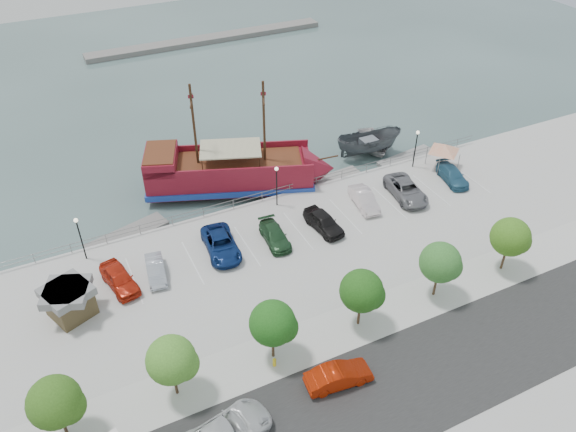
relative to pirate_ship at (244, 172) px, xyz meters
name	(u,v)px	position (x,y,z in m)	size (l,w,h in m)	color
ground	(308,252)	(1.21, -11.86, -2.05)	(160.00, 160.00, 0.00)	#394F4D
street	(417,378)	(1.21, -27.86, -1.04)	(100.00, 8.00, 0.04)	black
sidewalk	(369,319)	(1.21, -21.86, -1.04)	(100.00, 4.00, 0.05)	beige
seawall_railing	(271,193)	(1.21, -4.06, -0.53)	(50.00, 0.06, 1.00)	slate
far_shore	(208,39)	(11.21, 43.14, -1.65)	(40.00, 3.00, 0.80)	slate
pirate_ship	(244,172)	(0.00, 0.00, 0.00)	(19.72, 11.57, 12.26)	maroon
patrol_boat	(368,145)	(14.97, -0.06, -0.61)	(2.80, 7.44, 2.88)	#4B5157
speedboat	(373,145)	(16.35, 0.92, -1.38)	(4.62, 6.47, 1.34)	silver
dock_west	(127,235)	(-12.80, -2.66, -1.83)	(7.66, 2.19, 0.44)	slate
dock_mid	(332,179)	(8.92, -2.66, -1.87)	(6.55, 1.87, 0.37)	gray
dock_east	(407,158)	(18.55, -2.66, -1.85)	(7.23, 2.07, 0.41)	gray
shed	(69,301)	(-18.84, -11.48, 0.35)	(4.19, 4.19, 2.64)	#4F4026
canopy_tent	(445,144)	(19.83, -6.80, 1.75)	(4.29, 4.29, 3.22)	slate
street_van	(226,432)	(-12.05, -26.47, -0.23)	(2.74, 5.93, 1.65)	silver
street_sedan	(339,376)	(-3.80, -25.83, -0.30)	(1.60, 4.57, 1.51)	#A91F05
fire_hydrant	(274,362)	(-7.06, -22.66, -0.64)	(0.26, 0.26, 0.75)	yellow
lamp_post_left	(79,232)	(-16.79, -5.36, 1.89)	(0.36, 0.36, 4.28)	black
lamp_post_mid	(277,179)	(1.21, -5.36, 1.89)	(0.36, 0.36, 4.28)	black
lamp_post_right	(416,142)	(17.21, -5.36, 1.89)	(0.36, 0.36, 4.28)	black
tree_a	(58,403)	(-20.64, -21.94, 2.24)	(3.30, 3.20, 5.00)	#473321
tree_b	(174,361)	(-13.64, -21.94, 2.24)	(3.30, 3.20, 5.00)	#473321
tree_c	(275,324)	(-6.64, -21.94, 2.24)	(3.30, 3.20, 5.00)	#473321
tree_d	(364,292)	(0.36, -21.94, 2.24)	(3.30, 3.20, 5.00)	#473321
tree_e	(442,263)	(7.36, -21.94, 2.24)	(3.30, 3.20, 5.00)	#473321
tree_f	(512,238)	(14.36, -21.94, 2.24)	(3.30, 3.20, 5.00)	#473321
parked_car_a	(119,279)	(-14.88, -10.03, -0.25)	(1.90, 4.73, 1.61)	red
parked_car_b	(156,270)	(-11.96, -10.13, -0.39)	(1.40, 4.03, 1.33)	#AFB5C4
parked_car_c	(221,244)	(-6.05, -9.54, -0.27)	(2.59, 5.62, 1.56)	navy
parked_car_d	(275,236)	(-1.32, -10.34, -0.39)	(1.86, 4.57, 1.33)	#204627
parked_car_e	(324,222)	(3.44, -10.62, -0.25)	(1.90, 4.71, 1.61)	black
parked_car_f	(364,199)	(8.68, -9.15, -0.31)	(1.58, 4.54, 1.50)	silver
parked_car_g	(406,190)	(13.20, -9.64, -0.26)	(2.64, 5.71, 1.59)	slate
parked_car_h	(452,175)	(19.15, -9.37, -0.37)	(1.91, 4.69, 1.36)	#2A5D7B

